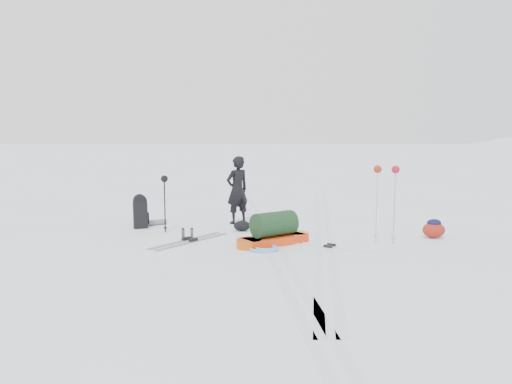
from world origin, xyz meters
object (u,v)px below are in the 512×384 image
(expedition_rucksack, at_px, (142,212))
(pulk_sled, at_px, (274,232))
(skier, at_px, (237,190))
(ski_poles_black, at_px, (164,186))

(expedition_rucksack, bearing_deg, pulk_sled, -49.35)
(pulk_sled, bearing_deg, skier, 74.15)
(ski_poles_black, bearing_deg, expedition_rucksack, 158.48)
(pulk_sled, height_order, ski_poles_black, ski_poles_black)
(pulk_sled, relative_size, ski_poles_black, 1.31)
(skier, relative_size, ski_poles_black, 1.29)
(skier, bearing_deg, pulk_sled, 73.43)
(expedition_rucksack, bearing_deg, ski_poles_black, -58.58)
(skier, xyz_separation_m, expedition_rucksack, (-2.16, -0.51, -0.45))
(skier, relative_size, pulk_sled, 0.99)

